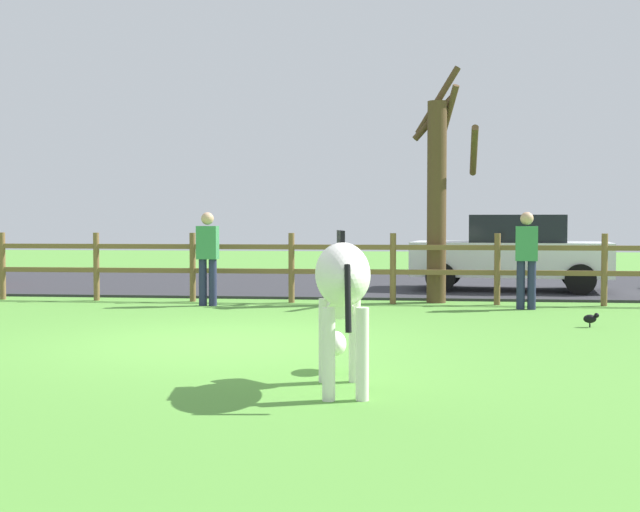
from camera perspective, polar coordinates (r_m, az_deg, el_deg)
The scene contains 9 objects.
ground_plane at distance 10.43m, azimuth -6.19°, elevation -5.86°, with size 60.00×60.00×0.00m, color #549338.
parking_asphalt at distance 19.56m, azimuth -0.28°, elevation -1.87°, with size 28.00×7.40×0.05m, color #2D2D33.
paddock_fence at distance 15.41m, azimuth -5.34°, elevation -0.46°, with size 20.37×0.11×1.27m.
bare_tree at distance 15.42m, azimuth 8.06°, elevation 4.41°, with size 1.20×1.38×4.34m.
zebra at distance 7.44m, azimuth 1.49°, elevation -2.01°, with size 0.66×1.93×1.41m.
crow_on_grass at distance 12.37m, azimuth 17.92°, elevation -4.06°, with size 0.21×0.10×0.20m.
parked_car_white at distance 17.82m, azimuth 12.91°, elevation 0.28°, with size 4.18×2.28×1.56m.
visitor_left_of_tree at distance 14.49m, azimuth 13.85°, elevation 0.02°, with size 0.38×0.25×1.64m.
visitor_right_of_tree at distance 14.80m, azimuth -7.64°, elevation 0.13°, with size 0.37×0.23×1.64m.
Camera 1 is at (2.24, -10.07, 1.51)m, focal length 47.09 mm.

